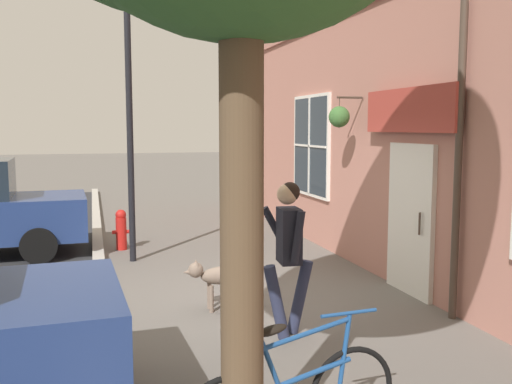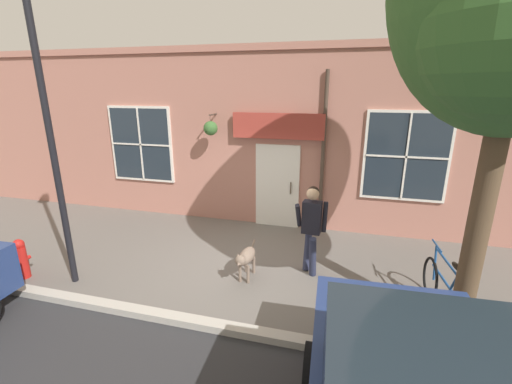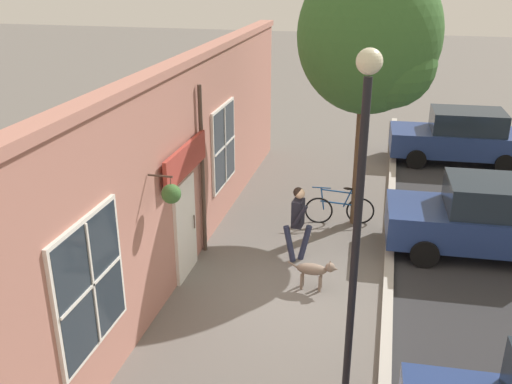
{
  "view_description": "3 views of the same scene",
  "coord_description": "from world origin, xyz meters",
  "px_view_note": "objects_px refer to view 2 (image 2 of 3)",
  "views": [
    {
      "loc": [
        2.05,
        7.18,
        2.32
      ],
      "look_at": [
        0.03,
        0.17,
        1.49
      ],
      "focal_mm": 40.0,
      "sensor_mm": 36.0,
      "label": 1
    },
    {
      "loc": [
        5.93,
        1.9,
        3.42
      ],
      "look_at": [
        -1.38,
        -0.06,
        1.1
      ],
      "focal_mm": 24.0,
      "sensor_mm": 36.0,
      "label": 2
    },
    {
      "loc": [
        1.67,
        -9.69,
        6.16
      ],
      "look_at": [
        -1.14,
        2.27,
        1.17
      ],
      "focal_mm": 40.0,
      "sensor_mm": 36.0,
      "label": 3
    }
  ],
  "objects_px": {
    "leaning_bicycle": "(445,292)",
    "dog_on_leash": "(246,258)",
    "fire_hydrant": "(21,258)",
    "street_lamp": "(42,90)",
    "pedestrian_walking": "(312,222)"
  },
  "relations": [
    {
      "from": "dog_on_leash",
      "to": "fire_hydrant",
      "type": "height_order",
      "value": "fire_hydrant"
    },
    {
      "from": "dog_on_leash",
      "to": "street_lamp",
      "type": "relative_size",
      "value": 0.19
    },
    {
      "from": "pedestrian_walking",
      "to": "dog_on_leash",
      "type": "height_order",
      "value": "pedestrian_walking"
    },
    {
      "from": "leaning_bicycle",
      "to": "dog_on_leash",
      "type": "bearing_deg",
      "value": -93.14
    },
    {
      "from": "dog_on_leash",
      "to": "street_lamp",
      "type": "xyz_separation_m",
      "value": [
        0.88,
        -3.04,
        2.94
      ]
    },
    {
      "from": "street_lamp",
      "to": "fire_hydrant",
      "type": "xyz_separation_m",
      "value": [
        0.14,
        -1.0,
        -2.98
      ]
    },
    {
      "from": "dog_on_leash",
      "to": "fire_hydrant",
      "type": "relative_size",
      "value": 1.32
    },
    {
      "from": "street_lamp",
      "to": "fire_hydrant",
      "type": "relative_size",
      "value": 6.78
    },
    {
      "from": "pedestrian_walking",
      "to": "leaning_bicycle",
      "type": "bearing_deg",
      "value": 71.77
    },
    {
      "from": "street_lamp",
      "to": "pedestrian_walking",
      "type": "bearing_deg",
      "value": 108.82
    },
    {
      "from": "dog_on_leash",
      "to": "leaning_bicycle",
      "type": "distance_m",
      "value": 3.28
    },
    {
      "from": "dog_on_leash",
      "to": "leaning_bicycle",
      "type": "relative_size",
      "value": 0.59
    },
    {
      "from": "leaning_bicycle",
      "to": "fire_hydrant",
      "type": "distance_m",
      "value": 7.36
    },
    {
      "from": "leaning_bicycle",
      "to": "street_lamp",
      "type": "bearing_deg",
      "value": -83.67
    },
    {
      "from": "pedestrian_walking",
      "to": "leaning_bicycle",
      "type": "relative_size",
      "value": 1.01
    }
  ]
}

